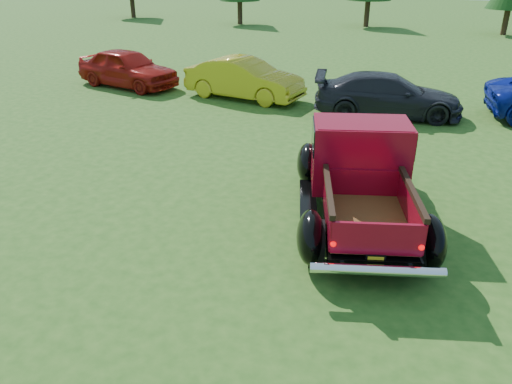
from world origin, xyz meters
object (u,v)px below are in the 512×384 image
pickup_truck (358,170)px  show_car_grey (388,95)px  show_car_yellow (244,79)px  show_car_red (127,68)px

pickup_truck → show_car_grey: size_ratio=1.16×
pickup_truck → show_car_yellow: (-5.36, 7.25, -0.18)m
show_car_red → show_car_grey: bearing=-80.8°
show_car_red → show_car_grey: show_car_red is taller
show_car_yellow → show_car_grey: show_car_yellow is taller
show_car_red → show_car_yellow: show_car_red is taller
pickup_truck → show_car_red: 12.54m
show_car_grey → show_car_yellow: bearing=74.6°
pickup_truck → show_car_grey: 6.90m
show_car_yellow → pickup_truck: bearing=-135.6°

